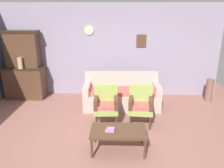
% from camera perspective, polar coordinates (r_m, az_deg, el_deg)
% --- Properties ---
extents(ground_plane, '(7.68, 7.68, 0.00)m').
position_cam_1_polar(ground_plane, '(4.48, -1.74, -14.51)').
color(ground_plane, '#84564C').
extents(wall_back_with_decor, '(6.40, 0.09, 2.70)m').
position_cam_1_polar(wall_back_with_decor, '(6.49, -0.47, 8.71)').
color(wall_back_with_decor, gray).
rests_on(wall_back_with_decor, ground).
extents(side_cabinet, '(1.16, 0.55, 0.93)m').
position_cam_1_polar(side_cabinet, '(6.89, -21.74, 0.38)').
color(side_cabinet, '#472D1E').
rests_on(side_cabinet, ground).
extents(cabinet_upper_hutch, '(0.99, 0.38, 1.03)m').
position_cam_1_polar(cabinet_upper_hutch, '(6.75, -22.45, 8.57)').
color(cabinet_upper_hutch, '#472D1E').
rests_on(cabinet_upper_hutch, side_cabinet).
extents(vase_on_cabinet, '(0.13, 0.13, 0.32)m').
position_cam_1_polar(vase_on_cabinet, '(6.59, -22.95, 5.07)').
color(vase_on_cabinet, tan).
rests_on(vase_on_cabinet, side_cabinet).
extents(floral_couch, '(1.99, 0.84, 0.90)m').
position_cam_1_polar(floral_couch, '(5.82, 2.51, -2.94)').
color(floral_couch, tan).
rests_on(floral_couch, ground).
extents(armchair_near_cabinet, '(0.54, 0.51, 0.90)m').
position_cam_1_polar(armchair_near_cabinet, '(4.86, -1.58, -5.13)').
color(armchair_near_cabinet, '#849947').
rests_on(armchair_near_cabinet, ground).
extents(armchair_row_middle, '(0.56, 0.53, 0.90)m').
position_cam_1_polar(armchair_row_middle, '(4.88, 7.52, -5.16)').
color(armchair_row_middle, '#849947').
rests_on(armchair_row_middle, ground).
extents(coffee_table, '(1.00, 0.56, 0.42)m').
position_cam_1_polar(coffee_table, '(4.01, 1.69, -12.52)').
color(coffee_table, '#472D1E').
rests_on(coffee_table, ground).
extents(book_stack_on_table, '(0.16, 0.10, 0.06)m').
position_cam_1_polar(book_stack_on_table, '(3.93, -0.43, -11.93)').
color(book_stack_on_table, '#E45F90').
rests_on(book_stack_on_table, coffee_table).
extents(floor_vase_by_wall, '(0.21, 0.21, 0.65)m').
position_cam_1_polar(floor_vase_by_wall, '(6.80, 24.17, -1.43)').
color(floor_vase_by_wall, brown).
rests_on(floor_vase_by_wall, ground).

